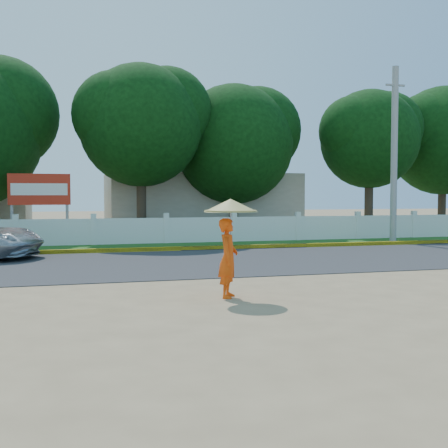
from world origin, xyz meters
The scene contains 10 objects.
ground centered at (0.00, 0.00, 0.00)m, with size 120.00×120.00×0.00m, color #9E8460.
road centered at (0.00, 4.50, 0.01)m, with size 60.00×7.00×0.02m, color #38383A.
grass_verge centered at (0.00, 9.75, 0.01)m, with size 60.00×3.50×0.03m, color #2D601E.
curb centered at (0.00, 8.05, 0.08)m, with size 40.00×0.18×0.16m, color yellow.
fence centered at (0.00, 11.20, 0.55)m, with size 40.00×0.10×1.10m, color silver.
building_near centered at (3.00, 18.00, 1.60)m, with size 10.00×6.00×3.20m, color #B7AD99.
utility_pole centered at (9.60, 9.18, 3.78)m, with size 0.28×0.28×7.57m, color gray.
monk_with_parasol centered at (-0.85, -1.47, 1.30)m, with size 1.10×1.10×2.00m.
billboard centered at (-5.14, 12.30, 2.14)m, with size 2.50×0.13×2.95m.
tree_row centered at (1.09, 14.33, 4.84)m, with size 36.19×7.30×8.24m.
Camera 1 is at (-3.94, -12.29, 2.08)m, focal length 45.00 mm.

